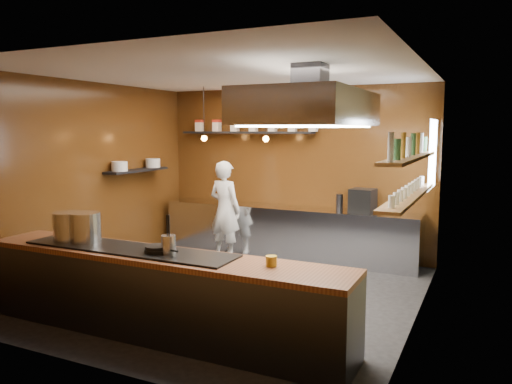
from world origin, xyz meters
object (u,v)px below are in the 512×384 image
Objects in this scene: espresso_machine at (363,200)px; extractor_hood at (310,108)px; stockpot_large at (85,227)px; chef at (225,210)px; stockpot_small at (69,226)px.

extractor_hood is at bearing -85.27° from espresso_machine.
chef is (0.11, 3.20, -0.25)m from stockpot_large.
stockpot_large is at bearing -153.53° from extractor_hood.
stockpot_large is at bearing 5.40° from stockpot_small.
extractor_hood is at bearing 24.74° from stockpot_small.
stockpot_large is 0.99× the size of stockpot_small.
chef is (0.34, 3.22, -0.25)m from stockpot_small.
extractor_hood is 2.98m from stockpot_large.
chef reaches higher than stockpot_small.
espresso_machine is (2.63, 3.79, -0.02)m from stockpot_small.
chef reaches higher than stockpot_large.
stockpot_large is 3.21m from chef.
espresso_machine is at bearing 57.61° from stockpot_large.
extractor_hood is 3.45m from chef.
extractor_hood reaches higher than chef.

